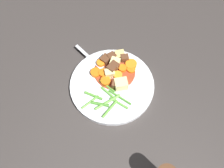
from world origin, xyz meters
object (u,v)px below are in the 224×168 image
meat_chunk_3 (113,68)px  carrot_slice_5 (101,63)px  carrot_slice_0 (96,73)px  dinner_plate (112,85)px  potato_chunk_3 (110,73)px  carrot_slice_3 (118,75)px  fork (95,63)px  meat_chunk_2 (116,85)px  meat_chunk_0 (125,58)px  carrot_slice_7 (131,64)px  meat_chunk_1 (112,57)px  carrot_slice_1 (105,82)px  meat_chunk_4 (105,59)px  potato_chunk_2 (121,83)px  carrot_slice_2 (123,69)px  carrot_slice_6 (103,73)px  carrot_slice_4 (131,69)px  potato_chunk_0 (115,64)px  potato_chunk_1 (120,55)px

meat_chunk_3 → carrot_slice_5: bearing=77.9°
carrot_slice_0 → meat_chunk_3: meat_chunk_3 is taller
dinner_plate → potato_chunk_3: bearing=30.5°
carrot_slice_3 → fork: size_ratio=0.17×
potato_chunk_3 → meat_chunk_2: size_ratio=1.11×
meat_chunk_0 → carrot_slice_3: bearing=177.5°
dinner_plate → carrot_slice_7: 0.09m
meat_chunk_1 → meat_chunk_3: 0.04m
carrot_slice_1 → meat_chunk_4: 0.08m
potato_chunk_2 → meat_chunk_2: (-0.01, 0.01, -0.00)m
carrot_slice_0 → carrot_slice_2: (0.04, -0.07, 0.00)m
meat_chunk_0 → meat_chunk_2: bearing=-178.1°
dinner_plate → potato_chunk_2: potato_chunk_2 is taller
carrot_slice_0 → meat_chunk_4: bearing=-15.1°
carrot_slice_3 → carrot_slice_6: carrot_slice_6 is taller
carrot_slice_6 → meat_chunk_1: (0.06, -0.01, 0.00)m
carrot_slice_4 → carrot_slice_5: bearing=94.8°
carrot_slice_1 → meat_chunk_0: (0.10, -0.03, 0.00)m
carrot_slice_7 → potato_chunk_2: size_ratio=0.95×
carrot_slice_3 → meat_chunk_3: bearing=50.9°
carrot_slice_1 → carrot_slice_3: (0.03, -0.03, -0.00)m
carrot_slice_5 → meat_chunk_1: bearing=-41.4°
carrot_slice_6 → meat_chunk_1: meat_chunk_1 is taller
meat_chunk_3 → carrot_slice_2: bearing=-68.7°
meat_chunk_0 → meat_chunk_4: meat_chunk_0 is taller
carrot_slice_6 → carrot_slice_4: bearing=-62.4°
meat_chunk_0 → meat_chunk_4: (-0.02, 0.06, -0.00)m
carrot_slice_4 → potato_chunk_0: size_ratio=0.82×
carrot_slice_1 → potato_chunk_1: (0.10, -0.01, 0.00)m
fork → meat_chunk_1: bearing=-54.4°
potato_chunk_1 → carrot_slice_1: bearing=172.5°
meat_chunk_3 → fork: bearing=83.0°
carrot_slice_5 → meat_chunk_1: meat_chunk_1 is taller
potato_chunk_2 → meat_chunk_0: 0.09m
carrot_slice_5 → meat_chunk_1: (0.03, -0.03, 0.00)m
dinner_plate → carrot_slice_3: bearing=-16.4°
carrot_slice_3 → meat_chunk_3: 0.03m
carrot_slice_2 → potato_chunk_3: potato_chunk_3 is taller
carrot_slice_0 → potato_chunk_3: potato_chunk_3 is taller
carrot_slice_6 → meat_chunk_0: meat_chunk_0 is taller
potato_chunk_0 → meat_chunk_0: size_ratio=1.37×
carrot_slice_0 → potato_chunk_0: 0.07m
potato_chunk_2 → carrot_slice_1: bearing=96.8°
meat_chunk_0 → potato_chunk_1: bearing=65.2°
carrot_slice_6 → potato_chunk_1: potato_chunk_1 is taller
carrot_slice_0 → potato_chunk_3: (0.01, -0.04, 0.01)m
carrot_slice_2 → carrot_slice_4: 0.03m
carrot_slice_0 → carrot_slice_1: bearing=-119.2°
carrot_slice_3 → meat_chunk_2: size_ratio=1.03×
potato_chunk_2 → potato_chunk_1: bearing=19.3°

